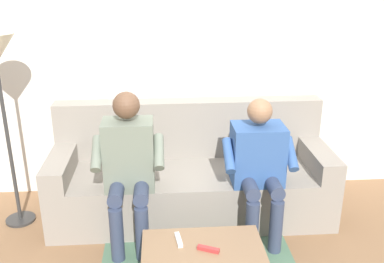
{
  "coord_description": "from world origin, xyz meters",
  "views": [
    {
      "loc": [
        0.24,
        3.21,
        2.01
      ],
      "look_at": [
        0.0,
        -0.04,
        0.78
      ],
      "focal_mm": 40.82,
      "sensor_mm": 36.0,
      "label": 1
    }
  ],
  "objects_px": {
    "couch": "(191,177)",
    "remote_red": "(208,249)",
    "person_left_seated": "(259,161)",
    "person_right_seated": "(129,162)",
    "remote_white": "(179,240)"
  },
  "relations": [
    {
      "from": "person_left_seated",
      "to": "person_right_seated",
      "type": "bearing_deg",
      "value": 1.06
    },
    {
      "from": "person_left_seated",
      "to": "person_right_seated",
      "type": "xyz_separation_m",
      "value": [
        0.98,
        0.02,
        0.04
      ]
    },
    {
      "from": "person_right_seated",
      "to": "remote_red",
      "type": "height_order",
      "value": "person_right_seated"
    },
    {
      "from": "couch",
      "to": "remote_white",
      "type": "relative_size",
      "value": 15.44
    },
    {
      "from": "couch",
      "to": "remote_white",
      "type": "xyz_separation_m",
      "value": [
        0.15,
        0.97,
        0.04
      ]
    },
    {
      "from": "remote_red",
      "to": "remote_white",
      "type": "height_order",
      "value": "remote_red"
    },
    {
      "from": "person_left_seated",
      "to": "remote_white",
      "type": "height_order",
      "value": "person_left_seated"
    },
    {
      "from": "remote_white",
      "to": "person_left_seated",
      "type": "bearing_deg",
      "value": 125.28
    },
    {
      "from": "person_left_seated",
      "to": "couch",
      "type": "bearing_deg",
      "value": -36.97
    },
    {
      "from": "person_left_seated",
      "to": "remote_red",
      "type": "bearing_deg",
      "value": 57.03
    },
    {
      "from": "person_left_seated",
      "to": "remote_red",
      "type": "xyz_separation_m",
      "value": [
        0.46,
        0.71,
        -0.27
      ]
    },
    {
      "from": "remote_red",
      "to": "remote_white",
      "type": "distance_m",
      "value": 0.21
    },
    {
      "from": "remote_white",
      "to": "remote_red",
      "type": "bearing_deg",
      "value": 50.02
    },
    {
      "from": "couch",
      "to": "remote_red",
      "type": "relative_size",
      "value": 16.41
    },
    {
      "from": "couch",
      "to": "remote_red",
      "type": "bearing_deg",
      "value": 91.61
    }
  ]
}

